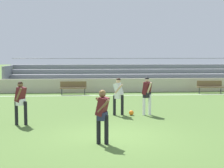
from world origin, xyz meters
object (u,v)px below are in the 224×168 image
(bench_centre_sideline, at_px, (210,86))
(soccer_ball, at_px, (131,113))
(player_white_challenging, at_px, (118,93))
(player_dark_wide_left, at_px, (102,112))
(player_dark_trailing_run, at_px, (147,92))
(player_dark_pressing_high, at_px, (21,99))
(bench_far_left, at_px, (73,87))
(bleacher_stand, at_px, (144,76))

(bench_centre_sideline, bearing_deg, soccer_ball, -129.66)
(player_white_challenging, bearing_deg, player_dark_wide_left, -100.89)
(player_dark_trailing_run, distance_m, player_dark_pressing_high, 5.56)
(player_white_challenging, distance_m, player_dark_pressing_high, 4.37)
(player_dark_pressing_high, bearing_deg, player_dark_trailing_run, 18.55)
(player_dark_wide_left, bearing_deg, bench_far_left, 96.56)
(player_white_challenging, xyz_separation_m, player_dark_pressing_high, (-3.97, -1.82, 0.01))
(soccer_ball, bearing_deg, bench_centre_sideline, 50.34)
(player_white_challenging, relative_size, player_dark_trailing_run, 0.98)
(bench_far_left, xyz_separation_m, bench_centre_sideline, (9.57, 0.00, 0.00))
(bleacher_stand, height_order, bench_far_left, bleacher_stand)
(player_dark_trailing_run, height_order, soccer_ball, player_dark_trailing_run)
(player_dark_pressing_high, height_order, soccer_ball, player_dark_pressing_high)
(player_dark_wide_left, height_order, soccer_ball, player_dark_wide_left)
(player_dark_trailing_run, bearing_deg, player_dark_wide_left, -115.01)
(bench_centre_sideline, bearing_deg, player_white_challenging, -132.28)
(player_dark_trailing_run, relative_size, player_dark_pressing_high, 1.01)
(player_dark_pressing_high, bearing_deg, player_dark_wide_left, -44.39)
(bench_centre_sideline, bearing_deg, bleacher_stand, 134.87)
(bleacher_stand, bearing_deg, player_dark_wide_left, -103.82)
(bleacher_stand, xyz_separation_m, bench_centre_sideline, (4.00, -4.01, -0.47))
(player_white_challenging, xyz_separation_m, player_dark_trailing_run, (1.30, -0.05, 0.02))
(player_white_challenging, relative_size, player_dark_wide_left, 1.01)
(player_white_challenging, xyz_separation_m, soccer_ball, (0.58, -0.06, -0.90))
(bleacher_stand, relative_size, bench_centre_sideline, 12.15)
(bench_centre_sideline, relative_size, player_dark_trailing_run, 1.04)
(player_white_challenging, bearing_deg, bleacher_stand, 75.02)
(player_white_challenging, bearing_deg, bench_centre_sideline, 47.72)
(player_dark_trailing_run, bearing_deg, bench_far_left, 114.84)
(bench_centre_sideline, height_order, player_dark_pressing_high, player_dark_pressing_high)
(player_dark_wide_left, relative_size, soccer_ball, 7.63)
(bleacher_stand, height_order, player_dark_trailing_run, bleacher_stand)
(bench_centre_sideline, bearing_deg, player_dark_trailing_run, -126.54)
(player_dark_pressing_high, relative_size, player_dark_wide_left, 1.02)
(soccer_ball, bearing_deg, player_dark_trailing_run, 1.16)
(bleacher_stand, distance_m, player_dark_pressing_high, 15.49)
(bench_centre_sideline, bearing_deg, bench_far_left, 180.00)
(player_dark_wide_left, distance_m, soccer_ball, 5.05)
(player_dark_trailing_run, xyz_separation_m, player_dark_wide_left, (-2.22, -4.76, -0.03))
(bleacher_stand, distance_m, player_dark_trailing_run, 12.11)
(bench_far_left, bearing_deg, player_dark_trailing_run, -65.16)
(player_dark_pressing_high, xyz_separation_m, player_dark_wide_left, (3.05, -2.99, -0.02))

